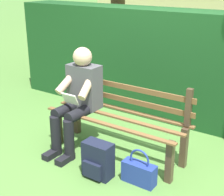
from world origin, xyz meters
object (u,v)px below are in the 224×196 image
object	(u,v)px
park_bench	(120,117)
person_seated	(78,97)
handbag	(139,172)
backpack	(98,160)

from	to	relation	value
park_bench	person_seated	xyz separation A→B (m)	(0.48, 0.17, 0.21)
park_bench	handbag	world-z (taller)	park_bench
person_seated	backpack	world-z (taller)	person_seated
backpack	handbag	world-z (taller)	backpack
park_bench	handbag	size ratio (longest dim) A/B	4.38
park_bench	person_seated	world-z (taller)	person_seated
park_bench	handbag	xyz separation A→B (m)	(-0.51, 0.43, -0.31)
person_seated	handbag	world-z (taller)	person_seated
park_bench	handbag	distance (m)	0.74
park_bench	person_seated	distance (m)	0.55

